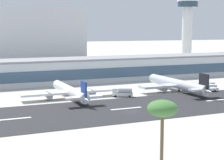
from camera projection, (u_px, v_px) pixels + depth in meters
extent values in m
plane|color=#B2AFA8|center=(131.00, 112.00, 125.04)|extent=(1400.00, 1400.00, 0.00)
cube|color=#262628|center=(125.00, 109.00, 129.68)|extent=(800.00, 37.86, 0.08)
cube|color=white|center=(12.00, 119.00, 114.53)|extent=(12.00, 1.20, 0.01)
cube|color=white|center=(126.00, 108.00, 129.88)|extent=(12.00, 1.20, 0.01)
cube|color=white|center=(219.00, 100.00, 145.69)|extent=(12.00, 1.20, 0.01)
cube|color=silver|center=(92.00, 70.00, 200.15)|extent=(213.02, 23.23, 11.76)
cube|color=#38516B|center=(100.00, 74.00, 189.50)|extent=(206.63, 0.30, 5.29)
cube|color=gray|center=(92.00, 59.00, 199.27)|extent=(215.15, 23.46, 1.00)
cylinder|color=silver|center=(187.00, 38.00, 269.06)|extent=(7.36, 7.36, 44.28)
cylinder|color=#2D4251|center=(188.00, 4.00, 265.73)|extent=(14.57, 14.57, 4.03)
cylinder|color=silver|center=(188.00, 1.00, 265.37)|extent=(15.73, 15.73, 1.20)
cube|color=#BCBCC1|center=(27.00, 34.00, 329.47)|extent=(105.67, 28.02, 48.18)
cylinder|color=white|center=(69.00, 91.00, 149.63)|extent=(4.37, 39.19, 3.91)
sphere|color=white|center=(57.00, 84.00, 167.41)|extent=(3.72, 3.72, 3.72)
cone|color=white|center=(85.00, 99.00, 131.86)|extent=(3.60, 7.09, 3.52)
cube|color=white|center=(70.00, 92.00, 148.98)|extent=(40.62, 6.34, 0.86)
cylinder|color=gray|center=(91.00, 92.00, 152.68)|extent=(2.61, 5.51, 2.54)
cylinder|color=gray|center=(48.00, 95.00, 145.46)|extent=(2.61, 5.51, 2.54)
cube|color=white|center=(84.00, 97.00, 133.23)|extent=(13.82, 3.39, 0.69)
cube|color=navy|center=(84.00, 90.00, 132.85)|extent=(0.69, 5.29, 6.26)
cylinder|color=black|center=(71.00, 98.00, 148.20)|extent=(0.70, 0.70, 1.08)
cylinder|color=silver|center=(177.00, 84.00, 166.96)|extent=(4.82, 43.02, 4.30)
sphere|color=silver|center=(153.00, 78.00, 186.47)|extent=(4.08, 4.08, 4.08)
cone|color=silver|center=(206.00, 91.00, 147.46)|extent=(3.96, 7.78, 3.87)
cube|color=silver|center=(178.00, 85.00, 166.24)|extent=(37.56, 6.90, 0.95)
cylinder|color=gray|center=(193.00, 85.00, 169.69)|extent=(2.87, 6.05, 2.79)
cylinder|color=gray|center=(162.00, 88.00, 163.01)|extent=(2.87, 6.05, 2.79)
cube|color=silver|center=(204.00, 89.00, 148.96)|extent=(12.79, 3.70, 0.76)
cube|color=black|center=(204.00, 82.00, 148.55)|extent=(0.76, 5.81, 6.87)
cylinder|color=black|center=(179.00, 90.00, 165.39)|extent=(0.77, 0.77, 1.18)
cube|color=white|center=(210.00, 89.00, 165.48)|extent=(6.32, 3.40, 1.20)
cube|color=silver|center=(208.00, 86.00, 165.13)|extent=(4.65, 3.02, 1.60)
cube|color=white|center=(214.00, 86.00, 165.78)|extent=(2.04, 2.46, 1.50)
cylinder|color=black|center=(215.00, 91.00, 164.87)|extent=(0.93, 0.43, 0.90)
cylinder|color=black|center=(213.00, 90.00, 167.19)|extent=(0.93, 0.43, 0.90)
cylinder|color=black|center=(207.00, 91.00, 163.94)|extent=(0.93, 0.43, 0.90)
cylinder|color=black|center=(204.00, 90.00, 166.26)|extent=(0.93, 0.43, 0.90)
cube|color=white|center=(123.00, 94.00, 152.55)|extent=(8.76, 6.16, 1.40)
cylinder|color=silver|center=(125.00, 90.00, 152.23)|extent=(6.11, 4.49, 2.10)
cube|color=white|center=(115.00, 90.00, 152.55)|extent=(2.90, 3.06, 1.80)
cylinder|color=black|center=(116.00, 95.00, 154.13)|extent=(0.93, 0.66, 0.90)
cylinder|color=black|center=(115.00, 96.00, 151.56)|extent=(0.93, 0.66, 0.90)
cylinder|color=black|center=(130.00, 95.00, 153.72)|extent=(0.93, 0.66, 0.90)
cylinder|color=black|center=(130.00, 96.00, 151.15)|extent=(0.93, 0.66, 0.90)
cylinder|color=brown|center=(162.00, 142.00, 69.96)|extent=(0.66, 0.66, 13.20)
ellipsoid|color=#427538|center=(163.00, 108.00, 69.05)|extent=(5.87, 5.87, 3.23)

